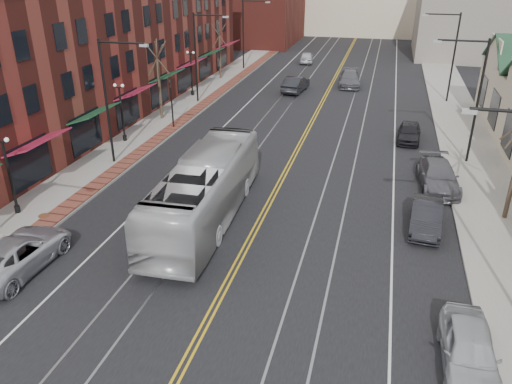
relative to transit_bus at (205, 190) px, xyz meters
The scene contains 27 objects.
ground 10.58m from the transit_bus, 74.58° to the right, with size 160.00×160.00×0.00m, color black.
sidewalk_left 13.66m from the transit_bus, 132.86° to the left, with size 4.00×120.00×0.15m, color gray.
sidewalk_right 17.88m from the transit_bus, 33.94° to the left, with size 4.00×120.00×0.15m, color gray.
building_left 23.76m from the transit_bus, 133.76° to the left, with size 10.00×50.00×11.00m, color maroon.
backdrop_mid 75.04m from the transit_bus, 87.88° to the left, with size 22.00×14.00×9.00m, color beige.
backdrop_right 57.87m from the transit_bus, 72.07° to the left, with size 12.00×16.00×11.00m, color slate.
streetlight_l_1 10.71m from the transit_bus, 144.31° to the left, with size 3.33×0.25×8.00m.
streetlight_l_2 23.68m from the transit_bus, 110.66° to the left, with size 3.33×0.25×8.00m.
streetlight_l_3 38.97m from the transit_bus, 102.30° to the left, with size 3.33×0.25×8.00m.
streetlight_r_1 18.56m from the transit_bus, 40.83° to the left, with size 3.33×0.25×8.00m.
streetlight_r_2 31.35m from the transit_bus, 63.68° to the left, with size 3.33×0.25×8.00m.
lamppost_l_1 10.25m from the transit_bus, 168.40° to the right, with size 0.84×0.28×4.27m.
lamppost_l_2 14.13m from the transit_bus, 135.24° to the left, with size 0.84×0.28×4.27m.
lamppost_l_3 25.96m from the transit_bus, 112.72° to the left, with size 0.84×0.28×4.27m.
tree_left_near 18.76m from the transit_bus, 121.39° to the left, with size 1.78×1.37×6.48m.
tree_left_far 33.43m from the transit_bus, 106.94° to the left, with size 1.66×1.28×6.02m.
manhole_far 8.82m from the transit_bus, 166.28° to the right, with size 0.60×0.60×0.02m, color #592D19.
traffic_signal 16.00m from the transit_bus, 119.31° to the left, with size 0.18×0.15×3.80m.
transit_bus is the anchor object (origin of this frame).
parked_suv 9.21m from the transit_bus, 135.44° to the right, with size 2.54×5.52×1.53m, color silver.
parked_car_a 14.39m from the transit_bus, 32.73° to the right, with size 1.76×4.38×1.49m, color #B8BCC0.
parked_car_b 11.34m from the transit_bus, ahead, with size 1.48×4.25×1.40m, color black.
parked_car_c 14.14m from the transit_bus, 31.13° to the left, with size 2.11×5.20×1.51m, color #5D5C63.
parked_car_d 18.87m from the transit_bus, 55.94° to the left, with size 1.63×4.06×1.38m, color black.
distant_car_left 28.44m from the transit_bus, 90.92° to the left, with size 1.70×4.88×1.61m, color black.
distant_car_right 32.77m from the transit_bus, 81.79° to the left, with size 2.20×5.42×1.57m, color #5C5D63.
distant_car_far 44.12m from the transit_bus, 92.47° to the left, with size 1.67×4.16×1.42m, color silver.
Camera 1 is at (5.61, -11.84, 12.63)m, focal length 35.00 mm.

